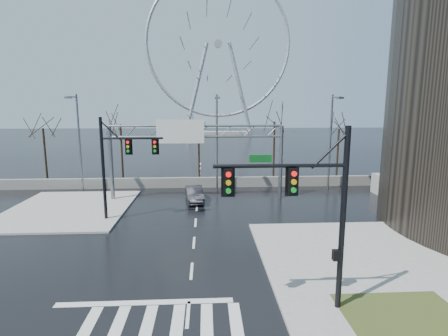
{
  "coord_description": "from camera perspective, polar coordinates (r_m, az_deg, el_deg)",
  "views": [
    {
      "loc": [
        0.81,
        -17.66,
        8.73
      ],
      "look_at": [
        2.25,
        9.31,
        4.0
      ],
      "focal_mm": 28.0,
      "sensor_mm": 36.0,
      "label": 1
    }
  ],
  "objects": [
    {
      "name": "streetlight_left",
      "position": [
        38.15,
        -22.76,
        4.89
      ],
      "size": [
        0.5,
        2.55,
        10.0
      ],
      "color": "slate",
      "rests_on": "ground"
    },
    {
      "name": "ferris_wheel",
      "position": [
        114.07,
        -0.97,
        18.71
      ],
      "size": [
        45.0,
        6.0,
        50.91
      ],
      "color": "gray",
      "rests_on": "ground"
    },
    {
      "name": "tree_right",
      "position": [
        42.04,
        8.23,
        6.41
      ],
      "size": [
        3.9,
        3.9,
        7.8
      ],
      "color": "black",
      "rests_on": "ground"
    },
    {
      "name": "car",
      "position": [
        32.8,
        -4.85,
        -4.26
      ],
      "size": [
        2.0,
        4.43,
        1.41
      ],
      "primitive_type": "imported",
      "rotation": [
        0.0,
        0.0,
        0.12
      ],
      "color": "black",
      "rests_on": "ground"
    },
    {
      "name": "ground",
      "position": [
        19.72,
        -5.31,
        -16.39
      ],
      "size": [
        260.0,
        260.0,
        0.0
      ],
      "primitive_type": "plane",
      "color": "black",
      "rests_on": "ground"
    },
    {
      "name": "streetlight_mid",
      "position": [
        35.96,
        -1.16,
        5.4
      ],
      "size": [
        0.5,
        2.55,
        10.0
      ],
      "color": "slate",
      "rests_on": "ground"
    },
    {
      "name": "barrier_wall",
      "position": [
        38.55,
        -4.2,
        -2.34
      ],
      "size": [
        52.0,
        0.5,
        1.1
      ],
      "primitive_type": "cube",
      "color": "slate",
      "rests_on": "ground"
    },
    {
      "name": "signal_mast_near",
      "position": [
        14.81,
        14.13,
        -5.48
      ],
      "size": [
        5.52,
        0.41,
        8.0
      ],
      "color": "black",
      "rests_on": "ground"
    },
    {
      "name": "sign_gantry",
      "position": [
        32.83,
        -5.12,
        3.69
      ],
      "size": [
        16.36,
        0.4,
        7.6
      ],
      "color": "slate",
      "rests_on": "ground"
    },
    {
      "name": "streetlight_right",
      "position": [
        38.28,
        17.18,
        5.23
      ],
      "size": [
        0.5,
        2.55,
        10.0
      ],
      "color": "slate",
      "rests_on": "ground"
    },
    {
      "name": "sidewalk_right_ext",
      "position": [
        23.36,
        20.87,
        -12.49
      ],
      "size": [
        12.0,
        10.0,
        0.15
      ],
      "primitive_type": "cube",
      "color": "gray",
      "rests_on": "ground"
    },
    {
      "name": "sidewalk_far",
      "position": [
        33.08,
        -24.0,
        -6.12
      ],
      "size": [
        10.0,
        12.0,
        0.15
      ],
      "primitive_type": "cube",
      "color": "gray",
      "rests_on": "ground"
    },
    {
      "name": "tree_far_right",
      "position": [
        44.82,
        18.2,
        5.2
      ],
      "size": [
        3.4,
        3.4,
        6.8
      ],
      "color": "black",
      "rests_on": "ground"
    },
    {
      "name": "tree_center",
      "position": [
        42.32,
        -4.16,
        5.09
      ],
      "size": [
        3.25,
        3.25,
        6.5
      ],
      "color": "black",
      "rests_on": "ground"
    },
    {
      "name": "tree_left",
      "position": [
        42.4,
        -16.51,
        5.8
      ],
      "size": [
        3.75,
        3.75,
        7.5
      ],
      "color": "black",
      "rests_on": "ground"
    },
    {
      "name": "signal_mast_far",
      "position": [
        27.72,
        -16.97,
        1.42
      ],
      "size": [
        4.72,
        0.41,
        8.0
      ],
      "color": "black",
      "rests_on": "ground"
    },
    {
      "name": "tree_far_left",
      "position": [
        45.82,
        -27.39,
        4.88
      ],
      "size": [
        3.5,
        3.5,
        7.0
      ],
      "color": "black",
      "rests_on": "ground"
    },
    {
      "name": "grass_strip",
      "position": [
        17.35,
        27.58,
        -20.91
      ],
      "size": [
        5.0,
        4.0,
        0.02
      ],
      "primitive_type": "cube",
      "color": "#333F1A",
      "rests_on": "sidewalk_near"
    }
  ]
}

